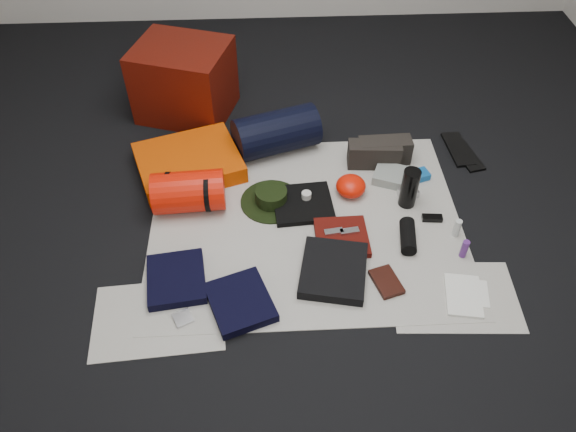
{
  "coord_description": "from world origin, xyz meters",
  "views": [
    {
      "loc": [
        -0.19,
        -1.99,
        2.13
      ],
      "look_at": [
        -0.1,
        -0.04,
        0.1
      ],
      "focal_mm": 35.0,
      "sensor_mm": 36.0,
      "label": 1
    }
  ],
  "objects_px": {
    "water_bottle": "(409,188)",
    "navy_duffel": "(276,132)",
    "paperback_book": "(386,282)",
    "stuff_sack": "(189,192)",
    "red_cabinet": "(184,81)",
    "compact_camera": "(408,193)",
    "sleeping_pad": "(189,163)"
  },
  "relations": [
    {
      "from": "sleeping_pad",
      "to": "red_cabinet",
      "type": "bearing_deg",
      "value": 94.86
    },
    {
      "from": "red_cabinet",
      "to": "sleeping_pad",
      "type": "distance_m",
      "value": 0.6
    },
    {
      "from": "paperback_book",
      "to": "stuff_sack",
      "type": "bearing_deg",
      "value": 132.39
    },
    {
      "from": "stuff_sack",
      "to": "navy_duffel",
      "type": "xyz_separation_m",
      "value": [
        0.47,
        0.46,
        0.02
      ]
    },
    {
      "from": "stuff_sack",
      "to": "paperback_book",
      "type": "height_order",
      "value": "stuff_sack"
    },
    {
      "from": "navy_duffel",
      "to": "paperback_book",
      "type": "distance_m",
      "value": 1.13
    },
    {
      "from": "navy_duffel",
      "to": "water_bottle",
      "type": "height_order",
      "value": "navy_duffel"
    },
    {
      "from": "sleeping_pad",
      "to": "stuff_sack",
      "type": "xyz_separation_m",
      "value": [
        0.03,
        -0.3,
        0.06
      ]
    },
    {
      "from": "navy_duffel",
      "to": "water_bottle",
      "type": "bearing_deg",
      "value": -54.23
    },
    {
      "from": "red_cabinet",
      "to": "compact_camera",
      "type": "bearing_deg",
      "value": -16.2
    },
    {
      "from": "paperback_book",
      "to": "water_bottle",
      "type": "bearing_deg",
      "value": 52.07
    },
    {
      "from": "water_bottle",
      "to": "compact_camera",
      "type": "bearing_deg",
      "value": 71.77
    },
    {
      "from": "sleeping_pad",
      "to": "paperback_book",
      "type": "height_order",
      "value": "sleeping_pad"
    },
    {
      "from": "stuff_sack",
      "to": "water_bottle",
      "type": "relative_size",
      "value": 1.63
    },
    {
      "from": "water_bottle",
      "to": "navy_duffel",
      "type": "bearing_deg",
      "value": 144.2
    },
    {
      "from": "red_cabinet",
      "to": "navy_duffel",
      "type": "relative_size",
      "value": 1.13
    },
    {
      "from": "sleeping_pad",
      "to": "navy_duffel",
      "type": "distance_m",
      "value": 0.53
    },
    {
      "from": "stuff_sack",
      "to": "navy_duffel",
      "type": "distance_m",
      "value": 0.66
    },
    {
      "from": "navy_duffel",
      "to": "water_bottle",
      "type": "xyz_separation_m",
      "value": [
        0.68,
        -0.49,
        -0.01
      ]
    },
    {
      "from": "paperback_book",
      "to": "sleeping_pad",
      "type": "bearing_deg",
      "value": 121.55
    },
    {
      "from": "sleeping_pad",
      "to": "water_bottle",
      "type": "bearing_deg",
      "value": -15.83
    },
    {
      "from": "sleeping_pad",
      "to": "compact_camera",
      "type": "relative_size",
      "value": 5.31
    },
    {
      "from": "red_cabinet",
      "to": "sleeping_pad",
      "type": "bearing_deg",
      "value": -67.06
    },
    {
      "from": "water_bottle",
      "to": "sleeping_pad",
      "type": "bearing_deg",
      "value": 164.17
    },
    {
      "from": "compact_camera",
      "to": "water_bottle",
      "type": "bearing_deg",
      "value": -119.34
    },
    {
      "from": "stuff_sack",
      "to": "compact_camera",
      "type": "height_order",
      "value": "stuff_sack"
    },
    {
      "from": "sleeping_pad",
      "to": "paperback_book",
      "type": "bearing_deg",
      "value": -41.22
    },
    {
      "from": "navy_duffel",
      "to": "compact_camera",
      "type": "height_order",
      "value": "navy_duffel"
    },
    {
      "from": "red_cabinet",
      "to": "water_bottle",
      "type": "relative_size",
      "value": 2.38
    },
    {
      "from": "navy_duffel",
      "to": "water_bottle",
      "type": "relative_size",
      "value": 2.11
    },
    {
      "from": "navy_duffel",
      "to": "compact_camera",
      "type": "bearing_deg",
      "value": -50.08
    },
    {
      "from": "sleeping_pad",
      "to": "paperback_book",
      "type": "distance_m",
      "value": 1.3
    }
  ]
}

